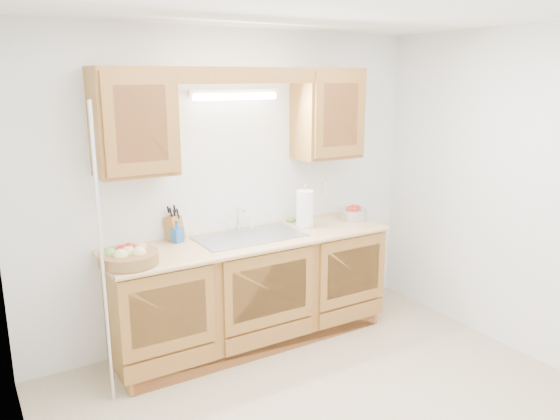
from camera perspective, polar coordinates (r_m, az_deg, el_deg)
room at (r=3.25m, az=6.80°, el=-2.07°), size 3.52×3.50×2.50m
base_cabinets at (r=4.47m, az=-3.09°, el=-8.48°), size 2.20×0.60×0.86m
countertop at (r=4.31m, az=-3.07°, el=-3.12°), size 2.30×0.63×0.04m
upper_cabinet_left at (r=3.96m, az=-15.08°, el=8.88°), size 0.55×0.33×0.75m
upper_cabinet_right at (r=4.70m, az=4.97°, el=10.00°), size 0.55×0.33×0.75m
valance at (r=4.13m, az=-3.33°, el=13.88°), size 2.20×0.05×0.12m
fluorescent_fixture at (r=4.33m, az=-4.75°, el=11.96°), size 0.76×0.08×0.08m
sink at (r=4.34m, az=-3.19°, el=-3.71°), size 0.84×0.46×0.36m
wire_shelf_pole at (r=3.65m, az=-18.05°, el=-5.00°), size 0.03×0.03×2.00m
outlet_plate at (r=4.99m, az=4.86°, el=2.39°), size 0.08×0.01×0.12m
fruit_basket at (r=3.82m, az=-15.56°, el=-4.67°), size 0.51×0.51×0.12m
knife_block at (r=4.27m, az=-10.97°, el=-1.84°), size 0.14×0.18×0.28m
orange_canister at (r=4.29m, az=-11.09°, el=-1.67°), size 0.08×0.08×0.22m
soap_bottle at (r=4.23m, az=-10.72°, el=-2.22°), size 0.10×0.10×0.17m
sponge at (r=4.77m, az=1.24°, el=-1.08°), size 0.11×0.10×0.02m
paper_towel at (r=4.57m, az=2.62°, el=0.12°), size 0.18×0.18×0.36m
apple_bowl at (r=4.85m, az=7.61°, el=-0.34°), size 0.26×0.26×0.13m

